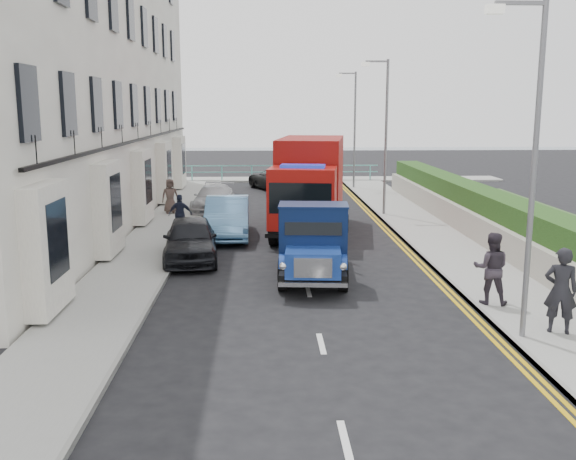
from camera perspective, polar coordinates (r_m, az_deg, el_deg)
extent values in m
plane|color=black|center=(15.65, 2.32, -7.47)|extent=(120.00, 120.00, 0.00)
cube|color=gray|center=(24.63, -11.50, -0.75)|extent=(2.40, 38.00, 0.12)
cube|color=gray|center=(25.15, 12.83, -0.56)|extent=(2.60, 38.00, 0.12)
cube|color=gray|center=(44.10, -0.61, 4.52)|extent=(30.00, 2.50, 0.12)
plane|color=slate|center=(74.98, -1.26, 7.08)|extent=(120.00, 120.00, 0.00)
cube|color=white|center=(29.10, -19.38, 14.36)|extent=(6.00, 30.00, 14.00)
cube|color=black|center=(28.32, -12.79, 7.92)|extent=(0.12, 28.00, 0.10)
cube|color=#B2AD9E|center=(25.43, 15.70, 0.55)|extent=(0.30, 28.00, 1.00)
cube|color=#1B3E13|center=(25.59, 17.24, 1.44)|extent=(1.20, 28.00, 1.70)
cube|color=#59B2A5|center=(43.20, -0.58, 5.75)|extent=(13.00, 0.08, 0.06)
cube|color=#59B2A5|center=(43.24, -0.58, 5.18)|extent=(13.00, 0.06, 0.05)
cylinder|color=slate|center=(14.01, 20.97, 4.33)|extent=(0.12, 0.12, 7.00)
cube|color=slate|center=(13.89, 19.97, 18.44)|extent=(1.00, 0.08, 0.08)
cube|color=beige|center=(13.70, 17.90, 18.17)|extent=(0.35, 0.18, 0.18)
cylinder|color=slate|center=(29.36, 8.69, 7.96)|extent=(0.12, 0.12, 7.00)
cube|color=slate|center=(29.31, 7.90, 14.63)|extent=(1.00, 0.08, 0.08)
cube|color=beige|center=(29.22, 6.89, 14.43)|extent=(0.35, 0.18, 0.18)
cylinder|color=slate|center=(39.22, 5.95, 8.72)|extent=(0.12, 0.12, 7.00)
cube|color=slate|center=(39.18, 5.30, 13.70)|extent=(1.00, 0.08, 0.08)
cube|color=beige|center=(39.12, 4.55, 13.54)|extent=(0.35, 0.18, 0.18)
cylinder|color=black|center=(17.44, -0.47, -4.00)|extent=(0.31, 0.91, 0.89)
cylinder|color=black|center=(17.44, 4.93, -4.04)|extent=(0.31, 0.91, 0.89)
cylinder|color=black|center=(19.97, -0.11, -2.08)|extent=(0.31, 0.91, 0.89)
cylinder|color=black|center=(19.97, 4.60, -2.12)|extent=(0.31, 0.91, 0.89)
cube|color=black|center=(18.66, 2.24, -2.61)|extent=(2.11, 4.59, 0.17)
cube|color=navy|center=(16.90, 2.24, -2.86)|extent=(1.53, 1.32, 0.67)
cube|color=silver|center=(16.30, 2.23, -3.38)|extent=(0.98, 0.15, 0.51)
cube|color=#0C1A42|center=(17.84, 2.26, -0.39)|extent=(1.94, 1.26, 1.63)
cube|color=black|center=(19.70, 2.25, -1.25)|extent=(2.15, 2.75, 0.11)
cylinder|color=black|center=(23.15, -1.22, -0.06)|extent=(0.47, 1.11, 1.07)
cylinder|color=black|center=(22.97, 3.84, -0.17)|extent=(0.47, 1.11, 1.07)
cylinder|color=black|center=(26.10, -0.31, 1.19)|extent=(0.47, 1.11, 1.07)
cylinder|color=black|center=(25.94, 4.19, 1.09)|extent=(0.47, 1.11, 1.07)
cylinder|color=black|center=(28.21, 0.23, 1.91)|extent=(0.47, 1.11, 1.07)
cylinder|color=black|center=(28.05, 4.39, 1.83)|extent=(0.47, 1.11, 1.07)
cube|color=black|center=(25.49, 1.84, 1.39)|extent=(3.27, 7.09, 0.24)
cube|color=#980F0B|center=(22.84, 1.31, 2.89)|extent=(2.60, 2.19, 2.14)
cube|color=black|center=(21.94, 1.09, 2.82)|extent=(2.13, 0.41, 1.07)
cube|color=maroon|center=(26.35, 2.06, 5.01)|extent=(3.19, 5.39, 2.92)
imported|color=black|center=(21.02, -8.68, -0.82)|extent=(2.07, 4.31, 1.42)
imported|color=#64A0D7|center=(24.69, -5.41, 1.13)|extent=(1.72, 4.70, 1.54)
imported|color=#B8BABE|center=(30.98, -6.62, 2.80)|extent=(2.08, 4.41, 1.24)
imported|color=black|center=(39.06, -1.15, 4.55)|extent=(3.80, 5.03, 1.27)
imported|color=#98989C|center=(37.89, 1.30, 4.58)|extent=(3.01, 4.92, 1.56)
imported|color=black|center=(14.97, 23.08, -4.96)|extent=(0.80, 0.66, 1.88)
imported|color=#352E38|center=(16.59, 17.61, -3.26)|extent=(1.03, 0.91, 1.80)
imported|color=#1C2032|center=(24.90, -9.55, 1.39)|extent=(0.91, 0.39, 1.54)
imported|color=#473933|center=(29.95, -10.43, 2.98)|extent=(0.88, 0.68, 1.58)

